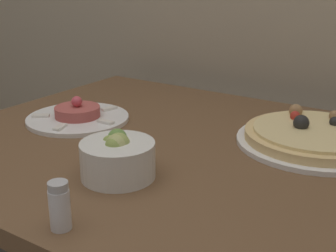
# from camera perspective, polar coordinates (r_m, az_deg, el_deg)

# --- Properties ---
(dining_table) EXTENTS (1.00, 0.82, 0.75)m
(dining_table) POSITION_cam_1_polar(r_m,az_deg,el_deg) (1.01, 0.95, -8.30)
(dining_table) COLOR brown
(dining_table) RESTS_ON ground_plane
(pizza_plate) EXTENTS (0.32, 0.32, 0.06)m
(pizza_plate) POSITION_cam_1_polar(r_m,az_deg,el_deg) (1.01, 17.44, -1.23)
(pizza_plate) COLOR white
(pizza_plate) RESTS_ON dining_table
(tartare_plate) EXTENTS (0.24, 0.24, 0.06)m
(tartare_plate) POSITION_cam_1_polar(r_m,az_deg,el_deg) (1.13, -10.95, 1.20)
(tartare_plate) COLOR white
(tartare_plate) RESTS_ON dining_table
(small_bowl) EXTENTS (0.13, 0.13, 0.08)m
(small_bowl) POSITION_cam_1_polar(r_m,az_deg,el_deg) (0.81, -6.23, -3.74)
(small_bowl) COLOR white
(small_bowl) RESTS_ON dining_table
(salt_shaker) EXTENTS (0.03, 0.03, 0.07)m
(salt_shaker) POSITION_cam_1_polar(r_m,az_deg,el_deg) (0.67, -13.08, -9.48)
(salt_shaker) COLOR silver
(salt_shaker) RESTS_ON dining_table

